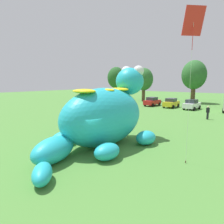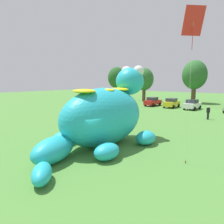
{
  "view_description": "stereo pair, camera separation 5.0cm",
  "coord_description": "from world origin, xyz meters",
  "px_view_note": "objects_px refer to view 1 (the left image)",
  "views": [
    {
      "loc": [
        9.46,
        -9.82,
        4.82
      ],
      "look_at": [
        -0.3,
        2.76,
        2.4
      ],
      "focal_mm": 32.87,
      "sensor_mm": 36.0,
      "label": 1
    },
    {
      "loc": [
        9.5,
        -9.79,
        4.82
      ],
      "look_at": [
        -0.3,
        2.76,
        2.4
      ],
      "focal_mm": 32.87,
      "sensor_mm": 36.0,
      "label": 2
    }
  ],
  "objects_px": {
    "giant_inflatable_creature": "(104,116)",
    "spectator_mid_field": "(118,107)",
    "car_yellow": "(171,103)",
    "spectator_near_inflatable": "(97,120)",
    "tethered_flying_kite": "(193,24)",
    "car_white": "(192,104)",
    "car_red": "(152,101)",
    "spectator_by_cars": "(208,113)"
  },
  "relations": [
    {
      "from": "car_white",
      "to": "tethered_flying_kite",
      "type": "bearing_deg",
      "value": -74.01
    },
    {
      "from": "giant_inflatable_creature",
      "to": "car_yellow",
      "type": "height_order",
      "value": "giant_inflatable_creature"
    },
    {
      "from": "car_red",
      "to": "car_yellow",
      "type": "height_order",
      "value": "same"
    },
    {
      "from": "giant_inflatable_creature",
      "to": "spectator_mid_field",
      "type": "distance_m",
      "value": 15.85
    },
    {
      "from": "spectator_mid_field",
      "to": "giant_inflatable_creature",
      "type": "bearing_deg",
      "value": -57.64
    },
    {
      "from": "car_red",
      "to": "tethered_flying_kite",
      "type": "xyz_separation_m",
      "value": [
        14.54,
        -24.43,
        7.0
      ]
    },
    {
      "from": "car_yellow",
      "to": "tethered_flying_kite",
      "type": "bearing_deg",
      "value": -66.32
    },
    {
      "from": "giant_inflatable_creature",
      "to": "tethered_flying_kite",
      "type": "relative_size",
      "value": 1.37
    },
    {
      "from": "car_white",
      "to": "spectator_by_cars",
      "type": "distance_m",
      "value": 9.32
    },
    {
      "from": "giant_inflatable_creature",
      "to": "spectator_mid_field",
      "type": "height_order",
      "value": "giant_inflatable_creature"
    },
    {
      "from": "spectator_near_inflatable",
      "to": "tethered_flying_kite",
      "type": "bearing_deg",
      "value": -19.18
    },
    {
      "from": "car_yellow",
      "to": "car_white",
      "type": "relative_size",
      "value": 0.98
    },
    {
      "from": "car_red",
      "to": "spectator_mid_field",
      "type": "distance_m",
      "value": 11.34
    },
    {
      "from": "spectator_mid_field",
      "to": "tethered_flying_kite",
      "type": "height_order",
      "value": "tethered_flying_kite"
    },
    {
      "from": "spectator_mid_field",
      "to": "car_yellow",
      "type": "bearing_deg",
      "value": 70.69
    },
    {
      "from": "giant_inflatable_creature",
      "to": "tethered_flying_kite",
      "type": "bearing_deg",
      "value": 2.32
    },
    {
      "from": "spectator_near_inflatable",
      "to": "tethered_flying_kite",
      "type": "distance_m",
      "value": 12.86
    },
    {
      "from": "giant_inflatable_creature",
      "to": "car_yellow",
      "type": "distance_m",
      "value": 24.97
    },
    {
      "from": "car_yellow",
      "to": "spectator_near_inflatable",
      "type": "xyz_separation_m",
      "value": [
        0.46,
        -20.73,
        -0.01
      ]
    },
    {
      "from": "spectator_mid_field",
      "to": "car_white",
      "type": "bearing_deg",
      "value": 54.72
    },
    {
      "from": "car_red",
      "to": "spectator_near_inflatable",
      "type": "relative_size",
      "value": 2.45
    },
    {
      "from": "giant_inflatable_creature",
      "to": "spectator_mid_field",
      "type": "bearing_deg",
      "value": 122.36
    },
    {
      "from": "car_red",
      "to": "spectator_by_cars",
      "type": "xyz_separation_m",
      "value": [
        12.09,
        -8.67,
        -0.01
      ]
    },
    {
      "from": "car_white",
      "to": "car_red",
      "type": "bearing_deg",
      "value": 176.52
    },
    {
      "from": "car_yellow",
      "to": "spectator_mid_field",
      "type": "bearing_deg",
      "value": -109.31
    },
    {
      "from": "car_red",
      "to": "car_white",
      "type": "relative_size",
      "value": 1.0
    },
    {
      "from": "spectator_near_inflatable",
      "to": "tethered_flying_kite",
      "type": "relative_size",
      "value": 0.2
    },
    {
      "from": "giant_inflatable_creature",
      "to": "car_white",
      "type": "xyz_separation_m",
      "value": [
        -0.76,
        24.21,
        -1.37
      ]
    },
    {
      "from": "car_white",
      "to": "spectator_near_inflatable",
      "type": "height_order",
      "value": "car_white"
    },
    {
      "from": "spectator_mid_field",
      "to": "spectator_near_inflatable",
      "type": "bearing_deg",
      "value": -65.36
    },
    {
      "from": "giant_inflatable_creature",
      "to": "car_white",
      "type": "relative_size",
      "value": 2.84
    },
    {
      "from": "car_red",
      "to": "spectator_mid_field",
      "type": "bearing_deg",
      "value": -90.11
    },
    {
      "from": "car_red",
      "to": "car_white",
      "type": "height_order",
      "value": "same"
    },
    {
      "from": "giant_inflatable_creature",
      "to": "car_white",
      "type": "distance_m",
      "value": 24.26
    },
    {
      "from": "car_red",
      "to": "tethered_flying_kite",
      "type": "height_order",
      "value": "tethered_flying_kite"
    },
    {
      "from": "tethered_flying_kite",
      "to": "car_red",
      "type": "bearing_deg",
      "value": 120.76
    },
    {
      "from": "spectator_by_cars",
      "to": "car_red",
      "type": "bearing_deg",
      "value": 144.34
    },
    {
      "from": "giant_inflatable_creature",
      "to": "car_red",
      "type": "height_order",
      "value": "giant_inflatable_creature"
    },
    {
      "from": "car_red",
      "to": "spectator_near_inflatable",
      "type": "bearing_deg",
      "value": -78.21
    },
    {
      "from": "car_yellow",
      "to": "tethered_flying_kite",
      "type": "relative_size",
      "value": 0.47
    },
    {
      "from": "spectator_mid_field",
      "to": "tethered_flying_kite",
      "type": "relative_size",
      "value": 0.2
    },
    {
      "from": "giant_inflatable_creature",
      "to": "spectator_mid_field",
      "type": "xyz_separation_m",
      "value": [
        -8.45,
        13.34,
        -1.38
      ]
    }
  ]
}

